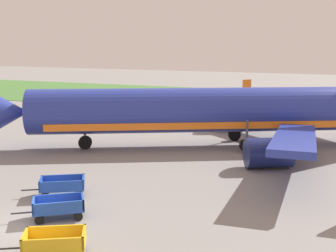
# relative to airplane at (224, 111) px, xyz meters

# --- Properties ---
(ground_plane) EXTENTS (220.00, 220.00, 0.00)m
(ground_plane) POSITION_rel_airplane_xyz_m (-4.32, -19.61, -3.05)
(ground_plane) COLOR gray
(grass_strip) EXTENTS (220.00, 28.00, 0.06)m
(grass_strip) POSITION_rel_airplane_xyz_m (-4.32, 30.76, -3.02)
(grass_strip) COLOR #477A38
(grass_strip) RESTS_ON ground
(airplane) EXTENTS (35.14, 28.99, 11.34)m
(airplane) POSITION_rel_airplane_xyz_m (0.00, 0.00, 0.00)
(airplane) COLOR #28389E
(airplane) RESTS_ON ground
(baggage_cart_nearest) EXTENTS (3.47, 2.43, 1.07)m
(baggage_cart_nearest) POSITION_rel_airplane_xyz_m (-1.25, -21.75, -2.45)
(baggage_cart_nearest) COLOR gold
(baggage_cart_nearest) RESTS_ON ground
(baggage_cart_second_in_row) EXTENTS (3.31, 2.67, 1.07)m
(baggage_cart_second_in_row) POSITION_rel_airplane_xyz_m (-3.53, -18.29, -2.45)
(baggage_cart_second_in_row) COLOR #234CB2
(baggage_cart_second_in_row) RESTS_ON ground
(baggage_cart_third_in_row) EXTENTS (3.42, 2.49, 1.07)m
(baggage_cart_third_in_row) POSITION_rel_airplane_xyz_m (-5.33, -15.43, -2.45)
(baggage_cart_third_in_row) COLOR #234CB2
(baggage_cart_third_in_row) RESTS_ON ground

